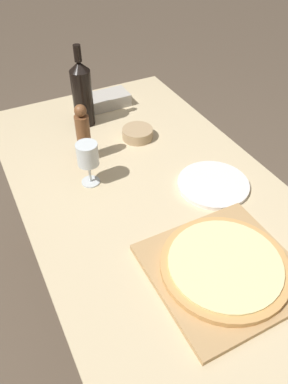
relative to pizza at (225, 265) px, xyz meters
The scene contains 10 objects.
ground_plane 0.81m from the pizza, 93.68° to the left, with size 12.00×12.00×0.00m, color brown.
dining_table 0.27m from the pizza, 93.68° to the left, with size 0.83×1.76×0.74m.
cutting_board 0.02m from the pizza, 82.87° to the right, with size 0.38×0.37×0.02m.
pizza is the anchor object (origin of this frame).
wine_bottle 0.88m from the pizza, 94.24° to the left, with size 0.08×0.08×0.32m.
pepper_mill 0.66m from the pizza, 102.96° to the left, with size 0.05×0.05×0.22m.
wine_glass 0.54m from the pizza, 109.76° to the left, with size 0.07×0.07×0.16m.
small_bowl 0.68m from the pizza, 83.34° to the left, with size 0.12×0.12×0.04m.
dinner_plate 0.35m from the pizza, 59.62° to the left, with size 0.24×0.24×0.01m.
food_container 0.97m from the pizza, 85.44° to the left, with size 0.18×0.11×0.05m.
Camera 1 is at (-0.44, -0.68, 1.57)m, focal length 35.00 mm.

